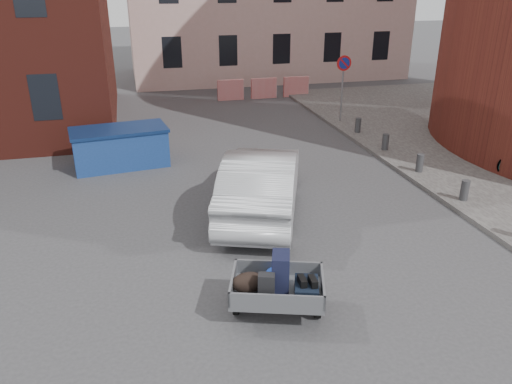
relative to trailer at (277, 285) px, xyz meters
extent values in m
plane|color=#38383A|center=(0.15, 2.17, -0.61)|extent=(120.00, 120.00, 0.00)
cylinder|color=gray|center=(6.15, 11.67, 0.81)|extent=(0.07, 0.07, 2.60)
cylinder|color=red|center=(6.15, 11.65, 1.86)|extent=(0.60, 0.03, 0.60)
cylinder|color=navy|center=(6.15, 11.63, 1.86)|extent=(0.44, 0.03, 0.44)
cylinder|color=#3A3A3D|center=(6.15, 3.37, -0.21)|extent=(0.22, 0.22, 0.55)
cylinder|color=#3A3A3D|center=(6.15, 5.57, -0.21)|extent=(0.22, 0.22, 0.55)
cylinder|color=#3A3A3D|center=(6.15, 7.77, -0.21)|extent=(0.22, 0.22, 0.55)
cylinder|color=#3A3A3D|center=(6.15, 9.97, -0.21)|extent=(0.22, 0.22, 0.55)
cube|color=red|center=(2.65, 17.17, -0.11)|extent=(1.30, 0.18, 1.00)
cube|color=red|center=(4.35, 17.17, -0.11)|extent=(1.30, 0.18, 1.00)
cube|color=red|center=(6.05, 17.17, -0.11)|extent=(1.30, 0.18, 1.00)
cylinder|color=black|center=(-0.67, 0.22, -0.39)|extent=(0.23, 0.45, 0.44)
cylinder|color=black|center=(0.70, -0.23, -0.39)|extent=(0.23, 0.45, 0.44)
cube|color=slate|center=(0.01, 0.00, -0.15)|extent=(1.86, 1.54, 0.08)
cube|color=slate|center=(-0.73, 0.24, 0.03)|extent=(0.38, 1.06, 0.28)
cube|color=slate|center=(0.75, -0.24, 0.03)|extent=(0.38, 1.06, 0.28)
cube|color=slate|center=(0.18, 0.50, 0.03)|extent=(1.53, 0.53, 0.28)
cube|color=slate|center=(-0.15, -0.51, 0.03)|extent=(1.53, 0.53, 0.28)
cube|color=slate|center=(0.29, 0.85, -0.21)|extent=(0.29, 0.69, 0.06)
cube|color=#171A36|center=(0.07, 0.03, 0.24)|extent=(0.42, 0.52, 0.70)
cube|color=black|center=(0.45, -0.25, 0.02)|extent=(0.57, 0.69, 0.25)
ellipsoid|color=black|center=(-0.48, 0.10, 0.07)|extent=(0.68, 0.53, 0.36)
cube|color=black|center=(-0.24, -0.18, 0.13)|extent=(0.32, 0.26, 0.48)
ellipsoid|color=blue|center=(0.07, 0.35, 0.01)|extent=(0.44, 0.40, 0.24)
cube|color=black|center=(0.36, -0.28, 0.21)|extent=(0.12, 0.28, 0.13)
cube|color=black|center=(0.53, -0.33, 0.21)|extent=(0.12, 0.28, 0.13)
cube|color=navy|center=(-2.64, 8.67, -0.04)|extent=(3.01, 1.79, 1.14)
cube|color=navy|center=(-2.64, 8.67, 0.58)|extent=(3.12, 1.89, 0.09)
imported|color=#A4A7AC|center=(0.83, 4.22, 0.21)|extent=(3.35, 5.28, 1.64)
camera|label=1|loc=(-2.14, -7.02, 4.88)|focal=35.00mm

